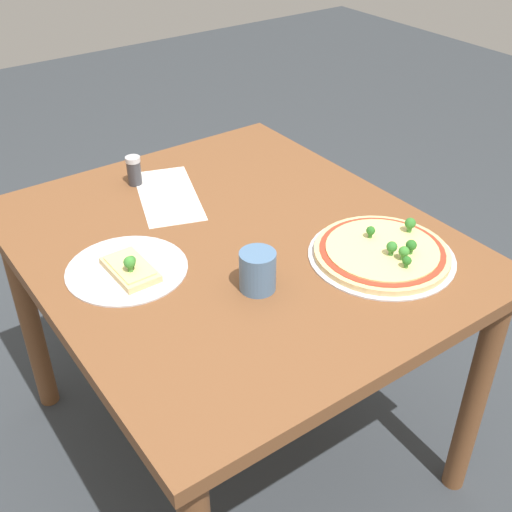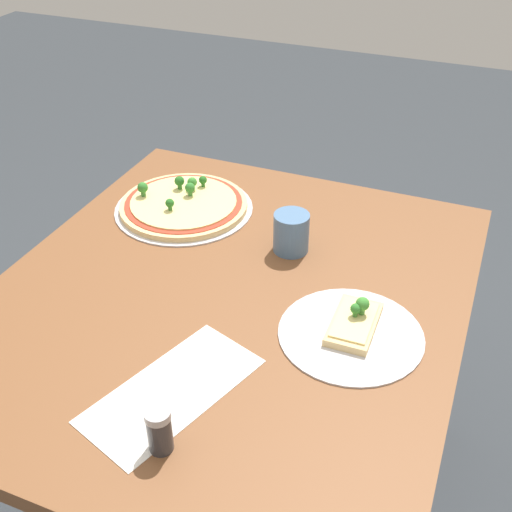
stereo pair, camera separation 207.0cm
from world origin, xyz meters
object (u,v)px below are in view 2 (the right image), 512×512
at_px(dining_table, 228,328).
at_px(pizza_tray_whole, 183,205).
at_px(drinking_cup, 291,233).
at_px(pizza_tray_slice, 353,328).
at_px(condiment_shaker, 159,430).

relative_size(dining_table, pizza_tray_whole, 3.20).
bearing_deg(drinking_cup, pizza_tray_slice, -137.14).
height_order(pizza_tray_whole, condiment_shaker, condiment_shaker).
relative_size(dining_table, drinking_cup, 11.96).
xyz_separation_m(pizza_tray_whole, condiment_shaker, (-0.66, -0.31, 0.03)).
xyz_separation_m(pizza_tray_slice, drinking_cup, (0.22, 0.20, 0.04)).
distance_m(pizza_tray_whole, condiment_shaker, 0.73).
xyz_separation_m(pizza_tray_whole, drinking_cup, (-0.07, -0.31, 0.03)).
distance_m(dining_table, condiment_shaker, 0.42).
distance_m(pizza_tray_slice, drinking_cup, 0.30).
bearing_deg(drinking_cup, dining_table, 160.92).
bearing_deg(pizza_tray_whole, drinking_cup, -102.82).
height_order(dining_table, pizza_tray_slice, pizza_tray_slice).
distance_m(pizza_tray_slice, condiment_shaker, 0.43).
bearing_deg(drinking_cup, pizza_tray_whole, 77.18).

